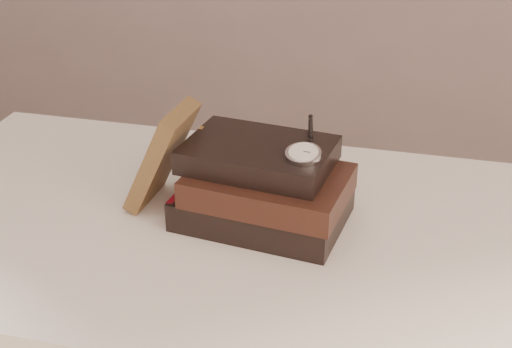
# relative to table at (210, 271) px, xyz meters

# --- Properties ---
(table) EXTENTS (1.00, 0.60, 0.75)m
(table) POSITION_rel_table_xyz_m (0.00, 0.00, 0.00)
(table) COLOR white
(table) RESTS_ON ground
(book_stack) EXTENTS (0.26, 0.19, 0.12)m
(book_stack) POSITION_rel_table_xyz_m (0.08, 0.02, 0.15)
(book_stack) COLOR black
(book_stack) RESTS_ON table
(journal) EXTENTS (0.10, 0.11, 0.16)m
(journal) POSITION_rel_table_xyz_m (-0.08, 0.03, 0.17)
(journal) COLOR #45301A
(journal) RESTS_ON table
(pocket_watch) EXTENTS (0.06, 0.15, 0.02)m
(pocket_watch) POSITION_rel_table_xyz_m (0.14, 0.00, 0.22)
(pocket_watch) COLOR silver
(pocket_watch) RESTS_ON book_stack
(eyeglasses) EXTENTS (0.11, 0.13, 0.05)m
(eyeglasses) POSITION_rel_table_xyz_m (0.01, 0.11, 0.16)
(eyeglasses) COLOR silver
(eyeglasses) RESTS_ON book_stack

